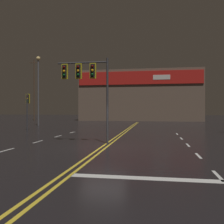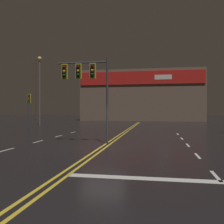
# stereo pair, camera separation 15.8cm
# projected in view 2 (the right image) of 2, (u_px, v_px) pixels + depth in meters

# --- Properties ---
(ground_plane) EXTENTS (200.00, 200.00, 0.00)m
(ground_plane) POSITION_uv_depth(u_px,v_px,m) (103.00, 147.00, 14.18)
(ground_plane) COLOR black
(road_markings) EXTENTS (14.48, 60.00, 0.01)m
(road_markings) POSITION_uv_depth(u_px,v_px,m) (116.00, 151.00, 12.91)
(road_markings) COLOR gold
(road_markings) RESTS_ON ground
(traffic_signal_median) EXTENTS (3.37, 0.36, 5.44)m
(traffic_signal_median) POSITION_uv_depth(u_px,v_px,m) (85.00, 77.00, 16.03)
(traffic_signal_median) COLOR #38383D
(traffic_signal_median) RESTS_ON ground
(traffic_signal_corner_northwest) EXTENTS (0.42, 0.36, 3.84)m
(traffic_signal_corner_northwest) POSITION_uv_depth(u_px,v_px,m) (29.00, 104.00, 26.13)
(traffic_signal_corner_northwest) COLOR #38383D
(traffic_signal_corner_northwest) RESTS_ON ground
(streetlight_near_right) EXTENTS (0.56, 0.56, 9.49)m
(streetlight_near_right) POSITION_uv_depth(u_px,v_px,m) (40.00, 82.00, 34.18)
(streetlight_near_right) COLOR #59595E
(streetlight_near_right) RESTS_ON ground
(building_backdrop) EXTENTS (24.38, 10.23, 10.18)m
(building_backdrop) POSITION_uv_depth(u_px,v_px,m) (142.00, 96.00, 52.98)
(building_backdrop) COLOR brown
(building_backdrop) RESTS_ON ground
(utility_pole_row) EXTENTS (44.92, 0.26, 12.74)m
(utility_pole_row) POSITION_uv_depth(u_px,v_px,m) (126.00, 91.00, 49.10)
(utility_pole_row) COLOR #4C3828
(utility_pole_row) RESTS_ON ground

